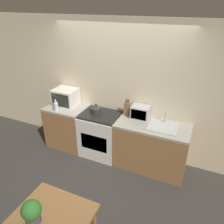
# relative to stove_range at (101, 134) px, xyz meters

# --- Properties ---
(ground_plane) EXTENTS (16.00, 16.00, 0.00)m
(ground_plane) POSITION_rel_stove_range_xyz_m (0.24, -0.74, -0.45)
(ground_plane) COLOR #33302D
(wall_back) EXTENTS (10.00, 0.06, 2.60)m
(wall_back) POSITION_rel_stove_range_xyz_m (0.24, 0.34, 0.85)
(wall_back) COLOR beige
(wall_back) RESTS_ON ground_plane
(counter_left_run) EXTENTS (0.80, 0.62, 0.90)m
(counter_left_run) POSITION_rel_stove_range_xyz_m (-0.78, 0.00, 0.00)
(counter_left_run) COLOR olive
(counter_left_run) RESTS_ON ground_plane
(counter_right_run) EXTENTS (1.28, 0.62, 0.90)m
(counter_right_run) POSITION_rel_stove_range_xyz_m (1.02, 0.00, 0.00)
(counter_right_run) COLOR olive
(counter_right_run) RESTS_ON ground_plane
(stove_range) EXTENTS (0.75, 0.62, 0.90)m
(stove_range) POSITION_rel_stove_range_xyz_m (0.00, 0.00, 0.00)
(stove_range) COLOR silver
(stove_range) RESTS_ON ground_plane
(kettle) EXTENTS (0.21, 0.21, 0.18)m
(kettle) POSITION_rel_stove_range_xyz_m (-0.10, 0.02, 0.53)
(kettle) COLOR #2D2D2D
(kettle) RESTS_ON stove_range
(microwave) EXTENTS (0.46, 0.39, 0.34)m
(microwave) POSITION_rel_stove_range_xyz_m (-0.83, 0.09, 0.62)
(microwave) COLOR silver
(microwave) RESTS_ON counter_left_run
(bottle) EXTENTS (0.09, 0.09, 0.23)m
(bottle) POSITION_rel_stove_range_xyz_m (-0.86, -0.21, 0.54)
(bottle) COLOR silver
(bottle) RESTS_ON counter_left_run
(knife_block) EXTENTS (0.10, 0.08, 0.33)m
(knife_block) POSITION_rel_stove_range_xyz_m (0.47, 0.16, 0.59)
(knife_block) COLOR brown
(knife_block) RESTS_ON counter_right_run
(toaster_oven) EXTENTS (0.32, 0.25, 0.23)m
(toaster_oven) POSITION_rel_stove_range_xyz_m (0.73, 0.16, 0.57)
(toaster_oven) COLOR #ADAFB5
(toaster_oven) RESTS_ON counter_right_run
(sink_basin) EXTENTS (0.50, 0.43, 0.24)m
(sink_basin) POSITION_rel_stove_range_xyz_m (1.19, 0.01, 0.47)
(sink_basin) COLOR #ADAFB5
(sink_basin) RESTS_ON counter_right_run
(dining_table) EXTENTS (0.84, 0.78, 0.72)m
(dining_table) POSITION_rel_stove_range_xyz_m (0.43, -2.09, 0.18)
(dining_table) COLOR brown
(dining_table) RESTS_ON ground_plane
(potted_plant) EXTENTS (0.21, 0.21, 0.29)m
(potted_plant) POSITION_rel_stove_range_xyz_m (0.30, -2.19, 0.43)
(potted_plant) COLOR #424247
(potted_plant) RESTS_ON dining_table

